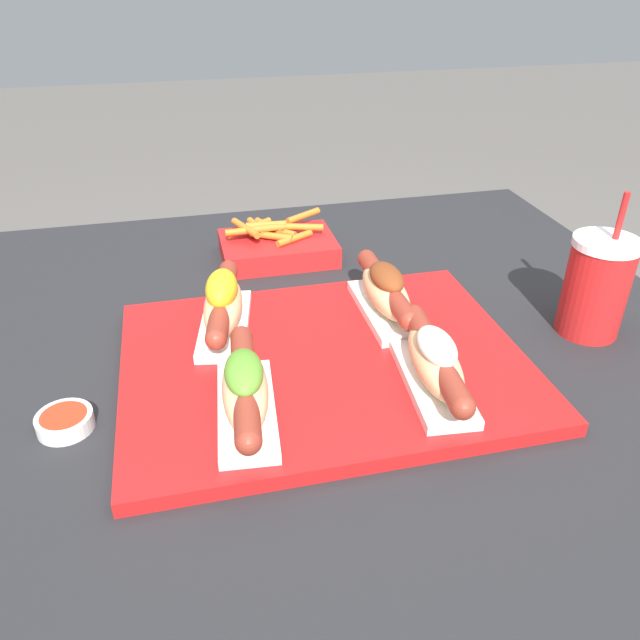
# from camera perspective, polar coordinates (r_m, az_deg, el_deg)

# --- Properties ---
(patio_table) EXTENTS (1.03, 1.04, 0.70)m
(patio_table) POSITION_cam_1_polar(r_m,az_deg,el_deg) (1.03, 1.33, -19.24)
(patio_table) COLOR #232326
(patio_table) RESTS_ON ground_plane
(serving_tray) EXTENTS (0.48, 0.37, 0.02)m
(serving_tray) POSITION_cam_1_polar(r_m,az_deg,el_deg) (0.76, 0.35, -3.90)
(serving_tray) COLOR red
(serving_tray) RESTS_ON patio_table
(hot_dog_0) EXTENTS (0.07, 0.20, 0.07)m
(hot_dog_0) POSITION_cam_1_polar(r_m,az_deg,el_deg) (0.66, -6.86, -6.30)
(hot_dog_0) COLOR white
(hot_dog_0) RESTS_ON serving_tray
(hot_dog_1) EXTENTS (0.07, 0.20, 0.07)m
(hot_dog_1) POSITION_cam_1_polar(r_m,az_deg,el_deg) (0.70, 10.45, -3.82)
(hot_dog_1) COLOR white
(hot_dog_1) RESTS_ON serving_tray
(hot_dog_2) EXTENTS (0.09, 0.20, 0.08)m
(hot_dog_2) POSITION_cam_1_polar(r_m,az_deg,el_deg) (0.80, -8.85, 1.38)
(hot_dog_2) COLOR white
(hot_dog_2) RESTS_ON serving_tray
(hot_dog_3) EXTENTS (0.06, 0.20, 0.07)m
(hot_dog_3) POSITION_cam_1_polar(r_m,az_deg,el_deg) (0.83, 6.02, 2.57)
(hot_dog_3) COLOR white
(hot_dog_3) RESTS_ON serving_tray
(sauce_bowl) EXTENTS (0.06, 0.06, 0.02)m
(sauce_bowl) POSITION_cam_1_polar(r_m,az_deg,el_deg) (0.73, -22.31, -8.54)
(sauce_bowl) COLOR silver
(sauce_bowl) RESTS_ON patio_table
(drink_cup) EXTENTS (0.08, 0.08, 0.19)m
(drink_cup) POSITION_cam_1_polar(r_m,az_deg,el_deg) (0.89, 23.93, 2.84)
(drink_cup) COLOR red
(drink_cup) RESTS_ON patio_table
(fries_basket) EXTENTS (0.18, 0.13, 0.06)m
(fries_basket) POSITION_cam_1_polar(r_m,az_deg,el_deg) (1.04, -3.94, 6.75)
(fries_basket) COLOR red
(fries_basket) RESTS_ON patio_table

